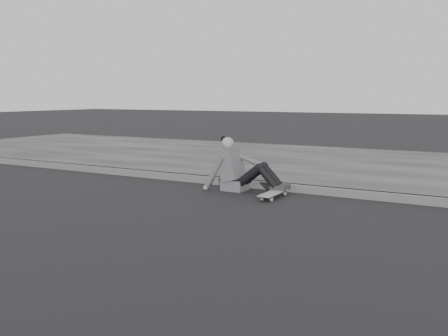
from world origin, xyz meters
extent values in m
plane|color=black|center=(0.00, 0.00, 0.00)|extent=(80.00, 80.00, 0.00)
cube|color=#4C4C4C|center=(0.00, 2.58, 0.06)|extent=(24.00, 0.16, 0.12)
cube|color=#383838|center=(0.00, 5.60, 0.06)|extent=(24.00, 6.00, 0.12)
cylinder|color=gray|center=(-0.67, 1.72, 0.03)|extent=(0.03, 0.05, 0.05)
cylinder|color=gray|center=(-0.52, 1.72, 0.03)|extent=(0.03, 0.05, 0.05)
cylinder|color=gray|center=(-0.67, 2.24, 0.03)|extent=(0.03, 0.05, 0.05)
cylinder|color=gray|center=(-0.52, 2.24, 0.03)|extent=(0.03, 0.05, 0.05)
cube|color=#2A2A2D|center=(-0.60, 1.72, 0.06)|extent=(0.16, 0.04, 0.03)
cube|color=#2A2A2D|center=(-0.60, 2.24, 0.06)|extent=(0.16, 0.04, 0.03)
cube|color=slate|center=(-0.60, 1.98, 0.08)|extent=(0.20, 0.78, 0.02)
cube|color=#48484A|center=(-1.40, 2.23, 0.09)|extent=(0.36, 0.34, 0.18)
cube|color=#48484A|center=(-1.47, 2.23, 0.43)|extent=(0.37, 0.40, 0.57)
cube|color=#48484A|center=(-1.60, 2.23, 0.55)|extent=(0.14, 0.30, 0.20)
cylinder|color=gray|center=(-1.52, 2.23, 0.67)|extent=(0.09, 0.09, 0.08)
sphere|color=gray|center=(-1.53, 2.23, 0.76)|extent=(0.20, 0.20, 0.20)
sphere|color=black|center=(-1.62, 2.25, 0.83)|extent=(0.09, 0.09, 0.09)
cylinder|color=black|center=(-1.08, 2.14, 0.28)|extent=(0.43, 0.13, 0.39)
cylinder|color=black|center=(-1.08, 2.32, 0.28)|extent=(0.43, 0.13, 0.39)
cylinder|color=black|center=(-0.78, 2.14, 0.28)|extent=(0.35, 0.11, 0.36)
cylinder|color=black|center=(-0.78, 2.32, 0.28)|extent=(0.35, 0.11, 0.36)
sphere|color=black|center=(-0.92, 2.14, 0.42)|extent=(0.13, 0.13, 0.13)
sphere|color=black|center=(-0.92, 2.32, 0.42)|extent=(0.13, 0.13, 0.13)
cube|color=#2A2A2A|center=(-0.60, 2.14, 0.12)|extent=(0.24, 0.08, 0.07)
cube|color=#2A2A2A|center=(-0.60, 2.32, 0.12)|extent=(0.24, 0.08, 0.07)
cylinder|color=#48484A|center=(-1.67, 2.02, 0.29)|extent=(0.38, 0.08, 0.58)
sphere|color=gray|center=(-1.82, 2.01, 0.04)|extent=(0.08, 0.08, 0.08)
cylinder|color=#48484A|center=(-1.23, 2.39, 0.49)|extent=(0.48, 0.08, 0.21)
camera|label=1|loc=(2.31, -4.83, 1.52)|focal=40.00mm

